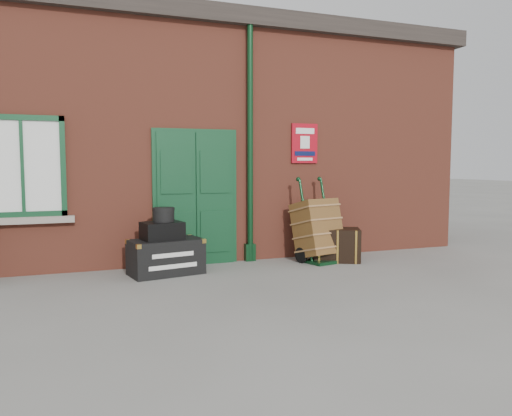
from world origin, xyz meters
name	(u,v)px	position (x,y,z in m)	size (l,w,h in m)	color
ground	(241,282)	(0.00, 0.00, 0.00)	(80.00, 80.00, 0.00)	gray
station_building	(186,141)	(0.00, 3.49, 2.16)	(10.30, 4.30, 4.36)	brown
houdini_trunk	(166,257)	(-0.91, 0.89, 0.27)	(1.08, 0.59, 0.54)	black
strongbox	(162,231)	(-0.96, 0.89, 0.67)	(0.59, 0.43, 0.27)	black
hatbox	(164,215)	(-0.93, 0.92, 0.92)	(0.32, 0.32, 0.22)	black
suitcase_back	(161,246)	(-0.94, 1.11, 0.40)	(0.22, 0.55, 0.77)	tan
suitcase_front	(174,250)	(-0.76, 1.01, 0.34)	(0.20, 0.49, 0.66)	tan
porter_trolley	(317,230)	(1.73, 0.99, 0.55)	(0.85, 0.89, 1.43)	black
dark_trunk	(336,245)	(2.05, 0.90, 0.28)	(0.79, 0.51, 0.57)	black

